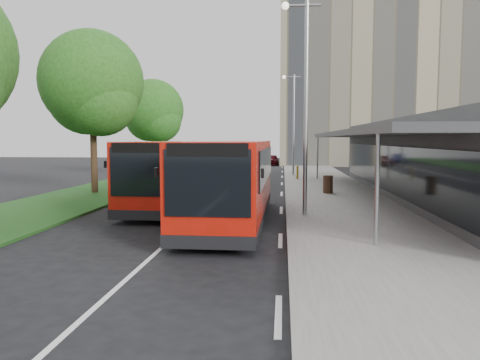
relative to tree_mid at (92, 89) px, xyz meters
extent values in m
plane|color=black|center=(7.01, -9.05, -5.77)|extent=(120.00, 120.00, 0.00)
cube|color=slate|center=(13.01, 10.95, -5.69)|extent=(5.00, 80.00, 0.15)
cube|color=#174215|center=(0.01, 10.95, -5.72)|extent=(5.00, 80.00, 0.10)
cube|color=silver|center=(7.01, 5.95, -5.76)|extent=(0.12, 70.00, 0.01)
cube|color=silver|center=(10.31, -17.05, -5.76)|extent=(0.12, 2.00, 0.01)
cube|color=silver|center=(10.31, -11.05, -5.76)|extent=(0.12, 2.00, 0.01)
cube|color=silver|center=(10.31, -5.05, -5.76)|extent=(0.12, 2.00, 0.01)
cube|color=silver|center=(10.31, 0.95, -5.76)|extent=(0.12, 2.00, 0.01)
cube|color=silver|center=(10.31, 6.95, -5.76)|extent=(0.12, 2.00, 0.01)
cube|color=silver|center=(10.31, 12.95, -5.76)|extent=(0.12, 2.00, 0.01)
cube|color=silver|center=(10.31, 18.95, -5.76)|extent=(0.12, 2.00, 0.01)
cube|color=silver|center=(10.31, 24.95, -5.76)|extent=(0.12, 2.00, 0.01)
cube|color=silver|center=(10.31, 30.95, -5.76)|extent=(0.12, 2.00, 0.01)
cube|color=silver|center=(10.31, 36.95, -5.76)|extent=(0.12, 2.00, 0.01)
cube|color=tan|center=(21.01, 32.95, 3.23)|extent=(22.00, 12.00, 18.00)
cube|color=#2D2E30|center=(18.01, -1.05, -3.77)|extent=(5.00, 26.00, 4.00)
cube|color=black|center=(15.49, -1.05, -4.17)|extent=(0.06, 24.00, 2.20)
cube|color=#2D2E30|center=(14.21, -1.05, -2.47)|extent=(2.80, 26.00, 0.25)
cylinder|color=gray|center=(12.91, -12.05, -4.12)|extent=(0.12, 0.12, 3.30)
cylinder|color=gray|center=(12.91, 9.95, -4.12)|extent=(0.12, 0.12, 3.30)
cylinder|color=#382416|center=(0.01, -0.05, -3.58)|extent=(0.36, 0.36, 4.36)
sphere|color=#1D5216|center=(0.01, -0.05, 0.38)|extent=(5.56, 5.56, 5.56)
sphere|color=#1D5216|center=(0.61, -0.45, -0.61)|extent=(3.97, 3.97, 3.97)
sphere|color=#1D5216|center=(-0.49, 0.45, -0.31)|extent=(4.36, 4.36, 4.36)
cylinder|color=#382416|center=(0.01, 11.95, -3.86)|extent=(0.36, 0.36, 3.82)
sphere|color=#1D5216|center=(0.01, 11.95, -0.39)|extent=(4.86, 4.86, 4.86)
sphere|color=#1D5216|center=(0.61, 11.55, -1.26)|extent=(3.47, 3.47, 3.47)
sphere|color=#1D5216|center=(-0.49, 12.45, -1.00)|extent=(3.82, 3.82, 3.82)
cylinder|color=gray|center=(11.21, -7.05, -1.62)|extent=(0.16, 0.16, 8.00)
cylinder|color=gray|center=(11.01, -7.05, 2.18)|extent=(1.40, 0.10, 0.10)
sphere|color=silver|center=(10.41, -7.05, 2.18)|extent=(0.28, 0.28, 0.28)
cylinder|color=gray|center=(11.21, 12.95, -1.62)|extent=(0.16, 0.16, 8.00)
cylinder|color=gray|center=(11.01, 12.95, 2.18)|extent=(1.40, 0.10, 0.10)
sphere|color=silver|center=(10.41, 12.95, 2.18)|extent=(0.28, 0.28, 0.28)
cube|color=red|center=(8.51, -8.08, -4.12)|extent=(2.54, 10.37, 2.61)
cube|color=black|center=(8.51, -8.08, -5.39)|extent=(2.56, 10.39, 0.30)
cube|color=black|center=(8.47, -13.28, -3.84)|extent=(2.22, 0.07, 1.72)
cube|color=black|center=(8.54, -2.89, -3.70)|extent=(2.17, 0.06, 1.28)
cube|color=black|center=(7.26, -7.78, -3.65)|extent=(0.11, 8.87, 1.18)
cube|color=black|center=(9.76, -7.80, -3.65)|extent=(0.11, 8.87, 1.18)
cube|color=black|center=(8.47, -13.29, -5.37)|extent=(2.46, 0.10, 0.34)
cube|color=black|center=(8.47, -13.29, -3.01)|extent=(2.07, 0.05, 0.34)
cube|color=black|center=(7.09, -13.05, -3.60)|extent=(0.08, 0.08, 0.25)
cube|color=black|center=(9.85, -13.07, -3.60)|extent=(0.08, 0.08, 0.25)
cylinder|color=black|center=(7.45, -11.43, -5.32)|extent=(0.30, 0.89, 0.89)
cylinder|color=black|center=(9.52, -11.44, -5.32)|extent=(0.30, 0.89, 0.89)
cylinder|color=black|center=(7.50, -4.73, -5.32)|extent=(0.30, 0.89, 0.89)
cylinder|color=black|center=(9.57, -4.74, -5.32)|extent=(0.30, 0.89, 0.89)
cube|color=red|center=(5.58, -4.07, -4.13)|extent=(2.61, 10.29, 2.59)
cube|color=black|center=(5.58, -4.07, -5.40)|extent=(2.63, 10.31, 0.29)
cube|color=black|center=(5.50, -9.21, -3.86)|extent=(2.20, 0.09, 1.71)
cube|color=black|center=(5.67, 1.08, -3.72)|extent=(2.15, 0.09, 1.27)
cube|color=black|center=(4.35, -3.75, -3.67)|extent=(0.19, 8.79, 1.17)
cube|color=black|center=(6.83, -3.79, -3.67)|extent=(0.19, 8.79, 1.17)
cube|color=black|center=(5.50, -9.22, -5.38)|extent=(2.44, 0.12, 0.34)
cube|color=black|center=(5.50, -9.22, -3.03)|extent=(2.05, 0.07, 0.34)
cube|color=black|center=(4.14, -8.98, -3.62)|extent=(0.08, 0.08, 0.24)
cube|color=black|center=(6.87, -9.02, -3.62)|extent=(0.08, 0.08, 0.24)
cylinder|color=black|center=(4.50, -7.37, -5.33)|extent=(0.31, 0.88, 0.88)
cylinder|color=black|center=(6.56, -7.40, -5.33)|extent=(0.31, 0.88, 0.88)
cylinder|color=black|center=(4.61, -0.73, -5.33)|extent=(0.31, 0.88, 0.88)
cylinder|color=black|center=(6.66, -0.76, -5.33)|extent=(0.31, 0.88, 0.88)
cylinder|color=#3B2518|center=(12.78, 0.33, -5.15)|extent=(0.62, 0.62, 0.94)
cylinder|color=#E3A90B|center=(11.43, 9.15, -5.14)|extent=(0.20, 0.20, 0.95)
imported|color=#570C16|center=(9.06, 30.00, -5.14)|extent=(1.72, 3.78, 1.26)
imported|color=navy|center=(5.87, 36.34, -5.18)|extent=(1.60, 3.68, 1.18)
camera|label=1|loc=(10.37, -24.91, -2.74)|focal=35.00mm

